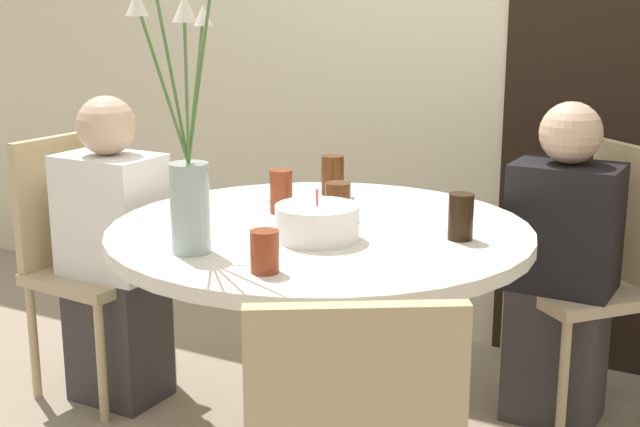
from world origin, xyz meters
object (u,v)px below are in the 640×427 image
at_px(chair_near_front, 601,265).
at_px(birthday_cake, 317,222).
at_px(drink_glass_2, 337,201).
at_px(person_woman, 114,261).
at_px(side_plate, 289,196).
at_px(person_guest, 561,276).
at_px(chair_far_back, 82,249).
at_px(drink_glass_3, 265,252).
at_px(drink_glass_4, 333,175).
at_px(drink_glass_0, 281,191).
at_px(flower_vase, 188,158).
at_px(drink_glass_1, 461,217).

distance_m(chair_near_front, birthday_cake, 1.11).
bearing_deg(drink_glass_2, person_woman, -176.29).
xyz_separation_m(side_plate, person_guest, (0.82, 0.39, -0.25)).
bearing_deg(person_guest, birthday_cake, -122.10).
bearing_deg(chair_far_back, person_guest, -65.53).
bearing_deg(drink_glass_3, birthday_cake, 95.95).
relative_size(drink_glass_2, drink_glass_4, 0.83).
distance_m(chair_near_front, drink_glass_0, 1.13).
height_order(side_plate, person_guest, person_guest).
bearing_deg(person_woman, side_plate, 20.39).
height_order(birthday_cake, person_guest, person_guest).
relative_size(flower_vase, person_guest, 0.73).
height_order(chair_far_back, side_plate, chair_far_back).
relative_size(flower_vase, person_woman, 0.73).
relative_size(flower_vase, drink_glass_3, 7.56).
xyz_separation_m(side_plate, drink_glass_4, (0.10, 0.12, 0.06)).
relative_size(flower_vase, drink_glass_0, 5.90).
height_order(chair_near_front, chair_far_back, same).
xyz_separation_m(chair_far_back, drink_glass_3, (1.10, -0.50, 0.28)).
height_order(drink_glass_1, drink_glass_3, drink_glass_1).
bearing_deg(side_plate, drink_glass_2, -31.39).
xyz_separation_m(flower_vase, side_plate, (-0.11, 0.67, -0.25)).
bearing_deg(drink_glass_0, flower_vase, -87.15).
bearing_deg(person_woman, chair_far_back, 176.36).
relative_size(drink_glass_4, person_guest, 0.12).
distance_m(chair_near_front, person_guest, 0.16).
height_order(chair_near_front, drink_glass_0, chair_near_front).
height_order(drink_glass_0, drink_glass_3, drink_glass_0).
xyz_separation_m(birthday_cake, drink_glass_3, (0.03, -0.32, 0.00)).
relative_size(chair_near_front, flower_vase, 1.17).
bearing_deg(drink_glass_3, drink_glass_2, 99.85).
relative_size(chair_near_front, person_woman, 0.85).
height_order(drink_glass_3, drink_glass_4, drink_glass_4).
xyz_separation_m(chair_far_back, birthday_cake, (1.07, -0.19, 0.28)).
height_order(side_plate, person_woman, person_woman).
distance_m(drink_glass_3, drink_glass_4, 0.87).
height_order(chair_near_front, side_plate, chair_near_front).
xyz_separation_m(drink_glass_1, person_guest, (0.14, 0.58, -0.31)).
distance_m(flower_vase, drink_glass_0, 0.52).
xyz_separation_m(drink_glass_2, drink_glass_3, (0.10, -0.55, -0.00)).
bearing_deg(chair_near_front, drink_glass_3, -74.83).
relative_size(chair_far_back, flower_vase, 1.17).
bearing_deg(drink_glass_4, flower_vase, -89.57).
xyz_separation_m(chair_near_front, drink_glass_1, (-0.25, -0.71, 0.30)).
height_order(flower_vase, drink_glass_2, flower_vase).
relative_size(chair_near_front, drink_glass_0, 6.88).
bearing_deg(birthday_cake, chair_near_front, 56.78).
bearing_deg(flower_vase, drink_glass_2, 72.66).
xyz_separation_m(drink_glass_3, person_woman, (-0.94, 0.49, -0.30)).
distance_m(chair_far_back, person_woman, 0.16).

